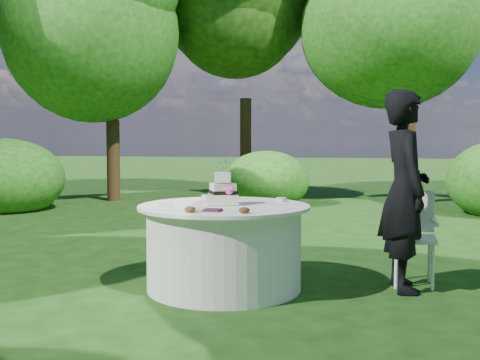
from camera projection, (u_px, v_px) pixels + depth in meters
name	position (u px, v px, depth m)	size (l,w,h in m)	color
ground	(224.00, 288.00, 5.15)	(80.00, 80.00, 0.00)	black
napkins	(213.00, 210.00, 4.64)	(0.14, 0.14, 0.02)	#491F36
feather_plume	(175.00, 210.00, 4.69)	(0.48, 0.07, 0.01)	silver
guest	(404.00, 191.00, 5.04)	(0.66, 0.43, 1.81)	black
table	(224.00, 246.00, 5.12)	(1.56, 1.56, 0.77)	white
cake	(223.00, 192.00, 5.14)	(0.34, 0.34, 0.41)	silver
chair	(413.00, 230.00, 5.29)	(0.41, 0.39, 0.88)	white
votives	(220.00, 201.00, 5.28)	(0.97, 0.94, 0.04)	silver
petal_cups	(217.00, 210.00, 4.54)	(0.53, 0.13, 0.05)	#562D16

